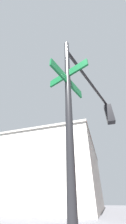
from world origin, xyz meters
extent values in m
cylinder|color=black|center=(-7.02, -6.85, 2.59)|extent=(0.12, 0.12, 5.18)
cylinder|color=black|center=(-6.51, -5.49, 4.78)|extent=(1.09, 2.75, 0.09)
cube|color=black|center=(-6.01, -4.13, 4.33)|extent=(0.28, 0.28, 0.80)
sphere|color=red|center=(-5.96, -3.99, 4.58)|extent=(0.18, 0.18, 0.18)
sphere|color=orange|center=(-5.96, -3.99, 4.33)|extent=(0.18, 0.18, 0.18)
sphere|color=green|center=(-5.96, -3.99, 4.08)|extent=(0.18, 0.18, 0.18)
cube|color=#0F5128|center=(-7.02, -6.85, 3.59)|extent=(0.42, 1.05, 0.20)
cube|color=#0F5128|center=(-7.02, -6.85, 3.81)|extent=(0.95, 0.38, 0.20)
cube|color=#BCB7AD|center=(-17.14, 20.34, 5.71)|extent=(18.27, 24.67, 11.42)
cube|color=gray|center=(-17.14, 20.34, 11.62)|extent=(18.57, 24.97, 0.40)
camera|label=1|loc=(-6.61, -8.54, 1.51)|focal=19.81mm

